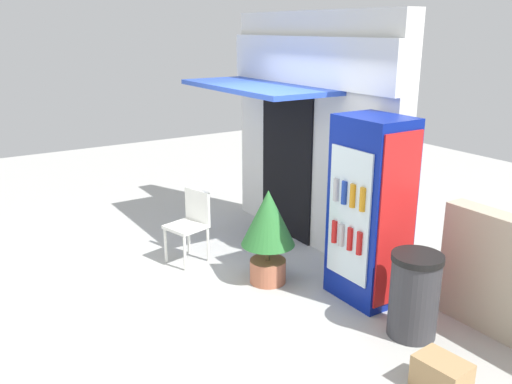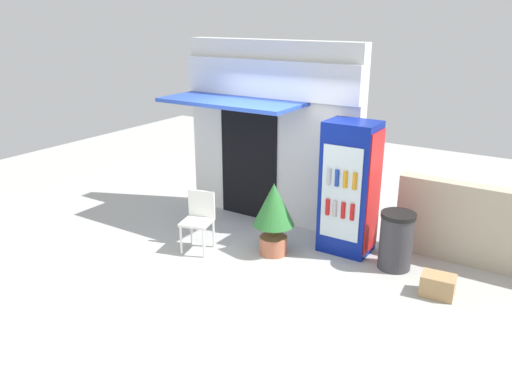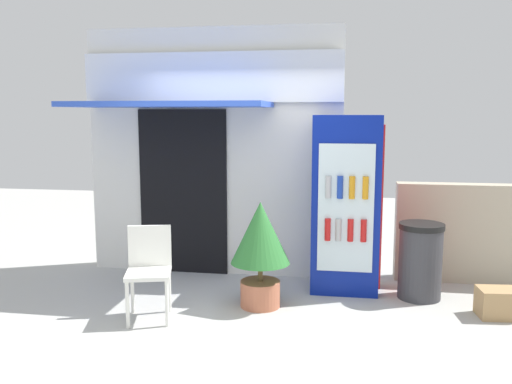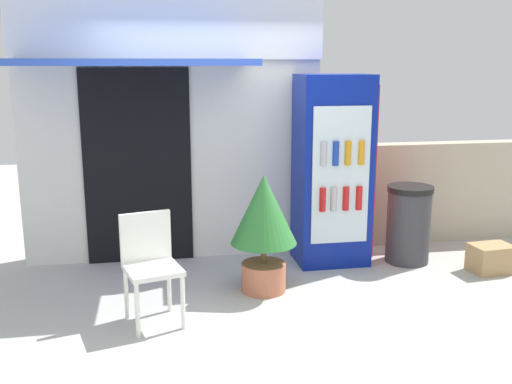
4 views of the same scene
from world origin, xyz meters
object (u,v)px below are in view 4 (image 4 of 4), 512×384
Objects in this scene: drink_cooler at (333,171)px; potted_plant_near_shop at (264,221)px; trash_bin at (408,224)px; cardboard_box at (491,258)px; plastic_chair at (150,259)px.

drink_cooler is 1.79× the size of potted_plant_near_shop.
trash_bin reaches higher than cardboard_box.
potted_plant_near_shop is at bearing -141.19° from drink_cooler.
trash_bin is at bearing 17.69° from potted_plant_near_shop.
cardboard_box is at bearing 2.06° from potted_plant_near_shop.
cardboard_box is (1.51, -0.61, -0.84)m from drink_cooler.
cardboard_box is (3.40, 0.54, -0.38)m from plastic_chair.
trash_bin is 0.88m from cardboard_box.
plastic_chair is 3.46m from cardboard_box.
potted_plant_near_shop reaches higher than trash_bin.
potted_plant_near_shop is (1.03, 0.46, 0.15)m from plastic_chair.
plastic_chair is at bearing -159.83° from trash_bin.
drink_cooler reaches higher than plastic_chair.
plastic_chair reaches higher than trash_bin.
cardboard_box is at bearing -22.04° from drink_cooler.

